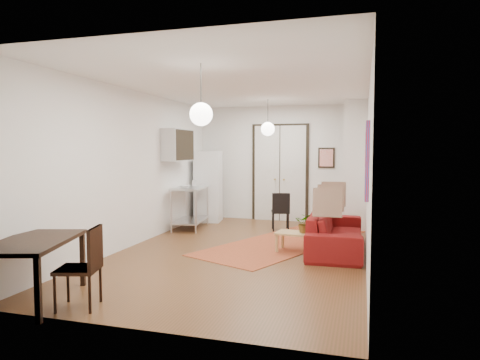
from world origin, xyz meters
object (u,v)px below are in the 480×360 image
(dining_chair_near, at_px, (83,259))
(black_side_chair, at_px, (281,208))
(kitchen_counter, at_px, (190,201))
(dining_table, at_px, (33,247))
(sofa, at_px, (336,232))
(fridge, at_px, (208,186))
(dining_chair_far, at_px, (83,259))
(coffee_table, at_px, (299,235))

(dining_chair_near, height_order, black_side_chair, dining_chair_near)
(kitchen_counter, height_order, dining_table, kitchen_counter)
(sofa, distance_m, fridge, 4.05)
(kitchen_counter, xyz_separation_m, fridge, (0.05, 1.05, 0.26))
(kitchen_counter, distance_m, dining_chair_near, 4.89)
(fridge, distance_m, dining_chair_near, 5.93)
(dining_chair_far, height_order, black_side_chair, dining_chair_far)
(sofa, relative_size, kitchen_counter, 1.75)
(dining_chair_near, distance_m, dining_chair_far, 0.00)
(coffee_table, distance_m, fridge, 3.79)
(coffee_table, bearing_deg, black_side_chair, 109.03)
(dining_chair_far, bearing_deg, fridge, 170.07)
(dining_chair_far, relative_size, black_side_chair, 1.09)
(fridge, xyz_separation_m, black_side_chair, (1.97, -0.62, -0.39))
(coffee_table, distance_m, kitchen_counter, 3.16)
(coffee_table, bearing_deg, dining_chair_near, -121.83)
(coffee_table, bearing_deg, fridge, 135.29)
(sofa, bearing_deg, fridge, 53.33)
(sofa, bearing_deg, black_side_chair, 36.23)
(fridge, bearing_deg, sofa, -43.29)
(coffee_table, xyz_separation_m, dining_chair_near, (-2.02, -3.25, 0.23))
(dining_table, relative_size, dining_chair_near, 1.63)
(kitchen_counter, height_order, black_side_chair, kitchen_counter)
(sofa, height_order, dining_chair_far, dining_chair_far)
(kitchen_counter, xyz_separation_m, black_side_chair, (2.02, 0.44, -0.13))
(sofa, height_order, dining_chair_near, dining_chair_near)
(dining_table, bearing_deg, fridge, 90.42)
(fridge, distance_m, dining_chair_far, 5.93)
(sofa, bearing_deg, coffee_table, 115.69)
(fridge, height_order, dining_table, fridge)
(coffee_table, distance_m, dining_chair_far, 3.83)
(kitchen_counter, distance_m, black_side_chair, 2.07)
(dining_chair_far, xyz_separation_m, black_side_chair, (1.32, 5.27, -0.04))
(dining_table, height_order, dining_chair_near, dining_chair_near)
(coffee_table, height_order, fridge, fridge)
(kitchen_counter, relative_size, black_side_chair, 1.55)
(coffee_table, relative_size, dining_chair_far, 0.90)
(dining_table, bearing_deg, black_side_chair, 70.29)
(coffee_table, relative_size, fridge, 0.47)
(dining_chair_near, xyz_separation_m, black_side_chair, (1.32, 5.27, -0.04))
(dining_table, xyz_separation_m, black_side_chair, (1.92, 5.36, -0.17))
(fridge, bearing_deg, dining_chair_near, -91.76)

